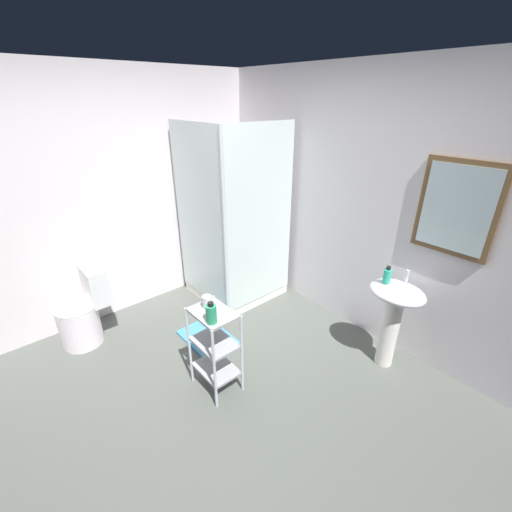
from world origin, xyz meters
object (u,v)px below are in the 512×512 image
at_px(storage_cart, 215,344).
at_px(hand_soap_bottle, 387,276).
at_px(toilet, 83,313).
at_px(body_wash_bottle_green, 211,314).
at_px(shower_stall, 233,262).
at_px(rinse_cup, 207,302).
at_px(pedestal_sink, 394,309).
at_px(bath_mat, 208,338).

relative_size(storage_cart, hand_soap_bottle, 4.91).
relative_size(toilet, body_wash_bottle_green, 4.54).
height_order(shower_stall, hand_soap_bottle, shower_stall).
relative_size(hand_soap_bottle, body_wash_bottle_green, 0.90).
bearing_deg(rinse_cup, pedestal_sink, 56.77).
bearing_deg(toilet, rinse_cup, 27.10).
xyz_separation_m(pedestal_sink, hand_soap_bottle, (-0.10, -0.03, 0.30)).
relative_size(pedestal_sink, toilet, 1.07).
bearing_deg(pedestal_sink, bath_mat, -142.08).
height_order(toilet, hand_soap_bottle, hand_soap_bottle).
height_order(pedestal_sink, hand_soap_bottle, hand_soap_bottle).
distance_m(hand_soap_bottle, bath_mat, 1.81).
relative_size(hand_soap_bottle, bath_mat, 0.25).
xyz_separation_m(hand_soap_bottle, bath_mat, (-1.23, -1.00, -0.87)).
bearing_deg(toilet, shower_stall, 79.53).
bearing_deg(rinse_cup, bath_mat, 150.36).
height_order(pedestal_sink, body_wash_bottle_green, body_wash_bottle_green).
xyz_separation_m(storage_cart, body_wash_bottle_green, (0.10, -0.08, 0.38)).
bearing_deg(storage_cart, hand_soap_bottle, 62.07).
xyz_separation_m(storage_cart, bath_mat, (-0.55, 0.27, -0.43)).
distance_m(storage_cart, body_wash_bottle_green, 0.40).
distance_m(rinse_cup, bath_mat, 0.95).
bearing_deg(toilet, pedestal_sink, 42.78).
bearing_deg(shower_stall, toilet, -100.47).
xyz_separation_m(pedestal_sink, rinse_cup, (-0.85, -1.30, 0.21)).
bearing_deg(hand_soap_bottle, bath_mat, -140.83).
xyz_separation_m(shower_stall, storage_cart, (1.02, -0.97, -0.03)).
distance_m(shower_stall, bath_mat, 0.96).
bearing_deg(bath_mat, storage_cart, -26.48).
bearing_deg(bath_mat, toilet, -130.32).
relative_size(pedestal_sink, bath_mat, 1.35).
bearing_deg(rinse_cup, body_wash_bottle_green, -24.37).
height_order(shower_stall, storage_cart, shower_stall).
relative_size(shower_stall, bath_mat, 3.33).
relative_size(storage_cart, bath_mat, 1.23).
distance_m(shower_stall, toilet, 1.63).
bearing_deg(pedestal_sink, body_wash_bottle_green, -115.93).
bearing_deg(rinse_cup, toilet, -152.90).
height_order(storage_cart, bath_mat, storage_cart).
distance_m(hand_soap_bottle, body_wash_bottle_green, 1.47).
bearing_deg(body_wash_bottle_green, toilet, -158.73).
height_order(shower_stall, rinse_cup, shower_stall).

